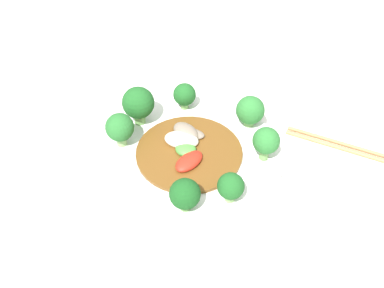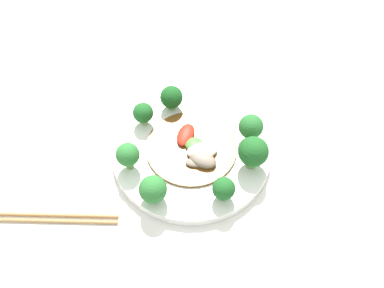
# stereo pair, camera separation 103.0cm
# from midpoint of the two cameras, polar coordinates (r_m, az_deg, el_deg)

# --- Properties ---
(table) EXTENTS (1.02, 0.85, 0.71)m
(table) POSITION_cam_midpoint_polar(r_m,az_deg,el_deg) (1.01, -4.48, -44.08)
(table) COLOR silver
(table) RESTS_ON ground_plane
(plate) EXTENTS (0.31, 0.31, 0.02)m
(plate) POSITION_cam_midpoint_polar(r_m,az_deg,el_deg) (0.65, -12.14, -41.97)
(plate) COLOR white
(plate) RESTS_ON table
(broccoli_south) EXTENTS (0.04, 0.04, 0.05)m
(broccoli_south) POSITION_cam_midpoint_polar(r_m,az_deg,el_deg) (0.63, -11.81, -30.83)
(broccoli_south) COLOR #7AAD5B
(broccoli_south) RESTS_ON plate
(broccoli_southwest) EXTENTS (0.05, 0.05, 0.06)m
(broccoli_southwest) POSITION_cam_midpoint_polar(r_m,az_deg,el_deg) (0.61, 0.58, -35.68)
(broccoli_southwest) COLOR #70A356
(broccoli_southwest) RESTS_ON plate
(broccoli_southeast) EXTENTS (0.06, 0.06, 0.07)m
(broccoli_southeast) POSITION_cam_midpoint_polar(r_m,az_deg,el_deg) (0.63, -21.27, -33.01)
(broccoli_southeast) COLOR #70A356
(broccoli_southeast) RESTS_ON plate
(broccoli_east) EXTENTS (0.05, 0.05, 0.06)m
(broccoli_east) POSITION_cam_midpoint_polar(r_m,az_deg,el_deg) (0.63, -25.60, -37.52)
(broccoli_east) COLOR #89B76B
(broccoli_east) RESTS_ON plate
(broccoli_northwest) EXTENTS (0.04, 0.04, 0.05)m
(broccoli_northwest) POSITION_cam_midpoint_polar(r_m,az_deg,el_deg) (0.60, -6.11, -51.93)
(broccoli_northwest) COLOR #89B76B
(broccoli_northwest) RESTS_ON plate
(broccoli_north) EXTENTS (0.05, 0.05, 0.06)m
(broccoli_north) POSITION_cam_midpoint_polar(r_m,az_deg,el_deg) (0.61, -16.64, -52.36)
(broccoli_north) COLOR #70A356
(broccoli_north) RESTS_ON plate
(broccoli_west) EXTENTS (0.04, 0.04, 0.06)m
(broccoli_west) POSITION_cam_midpoint_polar(r_m,az_deg,el_deg) (0.59, 2.98, -43.71)
(broccoli_west) COLOR #70A356
(broccoli_west) RESTS_ON plate
(stirfry_center) EXTENTS (0.18, 0.18, 0.02)m
(stirfry_center) POSITION_cam_midpoint_polar(r_m,az_deg,el_deg) (0.63, -12.65, -41.31)
(stirfry_center) COLOR brown
(stirfry_center) RESTS_ON plate
(chopsticks) EXTENTS (0.24, 0.11, 0.01)m
(chopsticks) POSITION_cam_midpoint_polar(r_m,az_deg,el_deg) (0.68, 21.05, -38.69)
(chopsticks) COLOR #AD7F4C
(chopsticks) RESTS_ON table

